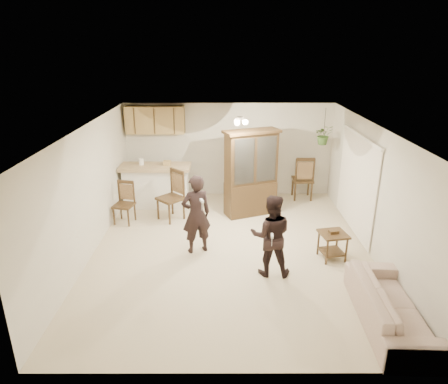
{
  "coord_description": "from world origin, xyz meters",
  "views": [
    {
      "loc": [
        -0.15,
        -7.19,
        3.92
      ],
      "look_at": [
        -0.14,
        0.4,
        1.1
      ],
      "focal_mm": 32.0,
      "sensor_mm": 36.0,
      "label": 1
    }
  ],
  "objects_px": {
    "adult": "(196,210)",
    "chair_bar": "(124,212)",
    "chair_hutch_left": "(171,206)",
    "chair_hutch_right": "(302,186)",
    "child": "(271,240)",
    "side_table": "(332,245)",
    "sofa": "(391,302)",
    "china_hutch": "(251,174)"
  },
  "relations": [
    {
      "from": "adult",
      "to": "chair_hutch_left",
      "type": "xyz_separation_m",
      "value": [
        -0.71,
        1.57,
        -0.57
      ]
    },
    {
      "from": "sofa",
      "to": "child",
      "type": "distance_m",
      "value": 2.16
    },
    {
      "from": "chair_hutch_right",
      "to": "sofa",
      "type": "bearing_deg",
      "value": 94.14
    },
    {
      "from": "child",
      "to": "side_table",
      "type": "relative_size",
      "value": 2.24
    },
    {
      "from": "chair_hutch_left",
      "to": "chair_hutch_right",
      "type": "height_order",
      "value": "chair_hutch_right"
    },
    {
      "from": "adult",
      "to": "chair_bar",
      "type": "distance_m",
      "value": 2.33
    },
    {
      "from": "adult",
      "to": "china_hutch",
      "type": "height_order",
      "value": "china_hutch"
    },
    {
      "from": "child",
      "to": "china_hutch",
      "type": "relative_size",
      "value": 0.65
    },
    {
      "from": "adult",
      "to": "side_table",
      "type": "relative_size",
      "value": 2.99
    },
    {
      "from": "sofa",
      "to": "child",
      "type": "bearing_deg",
      "value": 51.84
    },
    {
      "from": "sofa",
      "to": "chair_hutch_right",
      "type": "height_order",
      "value": "chair_hutch_right"
    },
    {
      "from": "adult",
      "to": "side_table",
      "type": "distance_m",
      "value": 2.72
    },
    {
      "from": "adult",
      "to": "side_table",
      "type": "xyz_separation_m",
      "value": [
        2.63,
        -0.3,
        -0.62
      ]
    },
    {
      "from": "chair_hutch_left",
      "to": "sofa",
      "type": "bearing_deg",
      "value": -1.18
    },
    {
      "from": "sofa",
      "to": "chair_bar",
      "type": "height_order",
      "value": "chair_bar"
    },
    {
      "from": "china_hutch",
      "to": "chair_hutch_right",
      "type": "distance_m",
      "value": 1.92
    },
    {
      "from": "child",
      "to": "chair_bar",
      "type": "bearing_deg",
      "value": -30.77
    },
    {
      "from": "adult",
      "to": "child",
      "type": "bearing_deg",
      "value": 127.6
    },
    {
      "from": "child",
      "to": "chair_hutch_left",
      "type": "xyz_separation_m",
      "value": [
        -2.08,
        2.4,
        -0.34
      ]
    },
    {
      "from": "adult",
      "to": "child",
      "type": "xyz_separation_m",
      "value": [
        1.37,
        -0.83,
        -0.22
      ]
    },
    {
      "from": "chair_hutch_right",
      "to": "chair_bar",
      "type": "bearing_deg",
      "value": 20.03
    },
    {
      "from": "adult",
      "to": "chair_bar",
      "type": "xyz_separation_m",
      "value": [
        -1.77,
        1.37,
        -0.62
      ]
    },
    {
      "from": "chair_hutch_right",
      "to": "chair_hutch_left",
      "type": "bearing_deg",
      "value": 22.71
    },
    {
      "from": "sofa",
      "to": "adult",
      "type": "bearing_deg",
      "value": 55.82
    },
    {
      "from": "adult",
      "to": "china_hutch",
      "type": "distance_m",
      "value": 2.26
    },
    {
      "from": "chair_hutch_left",
      "to": "chair_hutch_right",
      "type": "bearing_deg",
      "value": 66.86
    },
    {
      "from": "adult",
      "to": "chair_hutch_left",
      "type": "distance_m",
      "value": 1.82
    },
    {
      "from": "child",
      "to": "chair_bar",
      "type": "xyz_separation_m",
      "value": [
        -3.14,
        2.2,
        -0.4
      ]
    },
    {
      "from": "china_hutch",
      "to": "chair_hutch_right",
      "type": "xyz_separation_m",
      "value": [
        1.46,
        1.04,
        -0.69
      ]
    },
    {
      "from": "china_hutch",
      "to": "adult",
      "type": "bearing_deg",
      "value": -143.81
    },
    {
      "from": "side_table",
      "to": "chair_hutch_left",
      "type": "height_order",
      "value": "chair_hutch_left"
    },
    {
      "from": "china_hutch",
      "to": "side_table",
      "type": "height_order",
      "value": "china_hutch"
    },
    {
      "from": "china_hutch",
      "to": "sofa",
      "type": "bearing_deg",
      "value": -88.41
    },
    {
      "from": "sofa",
      "to": "side_table",
      "type": "distance_m",
      "value": 1.96
    },
    {
      "from": "side_table",
      "to": "chair_hutch_right",
      "type": "distance_m",
      "value": 3.26
    },
    {
      "from": "side_table",
      "to": "chair_hutch_left",
      "type": "distance_m",
      "value": 3.83
    },
    {
      "from": "chair_hutch_left",
      "to": "chair_hutch_right",
      "type": "distance_m",
      "value": 3.64
    },
    {
      "from": "child",
      "to": "china_hutch",
      "type": "distance_m",
      "value": 2.77
    },
    {
      "from": "chair_hutch_left",
      "to": "adult",
      "type": "bearing_deg",
      "value": -21.09
    },
    {
      "from": "child",
      "to": "chair_hutch_left",
      "type": "distance_m",
      "value": 3.2
    },
    {
      "from": "adult",
      "to": "chair_hutch_right",
      "type": "bearing_deg",
      "value": -152.99
    },
    {
      "from": "child",
      "to": "chair_hutch_left",
      "type": "relative_size",
      "value": 1.14
    }
  ]
}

